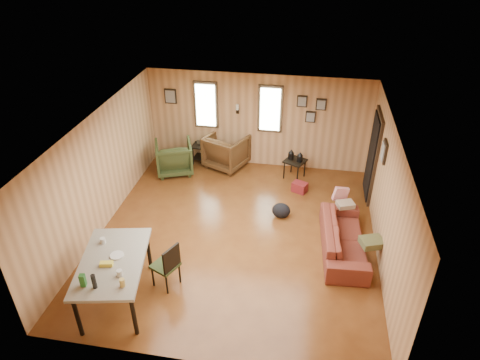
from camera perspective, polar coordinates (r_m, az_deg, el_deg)
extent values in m
cube|color=brown|center=(8.79, -0.45, -7.26)|extent=(5.50, 6.00, 0.02)
cube|color=#997C5B|center=(7.52, -0.52, 7.30)|extent=(5.50, 6.00, 0.02)
cube|color=tan|center=(10.73, 2.39, 7.88)|extent=(5.50, 0.02, 2.40)
cube|color=tan|center=(5.82, -5.96, -16.22)|extent=(5.50, 0.02, 2.40)
cube|color=tan|center=(8.94, -18.18, 1.07)|extent=(0.02, 6.00, 2.40)
cube|color=tan|center=(8.14, 19.03, -2.27)|extent=(0.02, 6.00, 2.40)
cube|color=black|center=(10.79, -4.56, 9.95)|extent=(0.60, 0.05, 1.20)
cube|color=#E0F2D1|center=(10.75, -4.61, 9.87)|extent=(0.48, 0.04, 1.06)
cube|color=black|center=(10.53, 4.05, 9.41)|extent=(0.60, 0.05, 1.20)
cube|color=#E0F2D1|center=(10.49, 4.02, 9.33)|extent=(0.48, 0.04, 1.06)
cube|color=black|center=(10.65, -0.32, 9.17)|extent=(0.07, 0.05, 0.12)
cylinder|color=silver|center=(10.54, -0.38, 9.70)|extent=(0.07, 0.07, 0.14)
cube|color=black|center=(9.90, 17.33, 2.97)|extent=(0.06, 1.00, 2.05)
cube|color=black|center=(9.89, 17.10, 2.99)|extent=(0.04, 0.82, 1.90)
cube|color=black|center=(10.39, 8.28, 10.35)|extent=(0.24, 0.04, 0.28)
cube|color=#9E998C|center=(10.37, 8.27, 10.29)|extent=(0.19, 0.02, 0.22)
cube|color=black|center=(10.41, 10.76, 9.87)|extent=(0.24, 0.04, 0.28)
cube|color=#9E998C|center=(10.39, 10.76, 9.81)|extent=(0.19, 0.02, 0.22)
cube|color=black|center=(10.53, 9.38, 8.32)|extent=(0.24, 0.04, 0.28)
cube|color=#9E998C|center=(10.51, 9.37, 8.25)|extent=(0.19, 0.02, 0.22)
cube|color=black|center=(10.97, -9.25, 10.97)|extent=(0.30, 0.04, 0.38)
cube|color=#9E998C|center=(10.95, -9.29, 10.92)|extent=(0.24, 0.02, 0.31)
cube|color=black|center=(8.62, 18.70, 3.62)|extent=(0.04, 0.34, 0.42)
cube|color=#9E998C|center=(8.61, 18.50, 3.64)|extent=(0.02, 0.27, 0.34)
imported|color=maroon|center=(8.39, 13.73, -7.00)|extent=(0.71, 2.03, 0.78)
imported|color=#492E16|center=(10.90, -1.82, 4.08)|extent=(1.19, 1.16, 0.95)
imported|color=#2D3819|center=(10.79, -8.80, 3.20)|extent=(1.10, 1.07, 0.90)
cube|color=black|center=(11.11, -5.02, 4.63)|extent=(0.54, 0.50, 0.04)
cube|color=black|center=(11.26, -4.95, 3.12)|extent=(0.49, 0.45, 0.03)
cylinder|color=black|center=(11.15, -6.28, 3.19)|extent=(0.04, 0.04, 0.49)
cylinder|color=black|center=(11.01, -4.27, 2.93)|extent=(0.04, 0.04, 0.49)
cylinder|color=black|center=(11.44, -5.64, 4.02)|extent=(0.04, 0.04, 0.49)
cylinder|color=black|center=(11.31, -3.67, 3.77)|extent=(0.04, 0.04, 0.49)
cube|color=#473D2F|center=(11.11, -5.57, 5.05)|extent=(0.09, 0.03, 0.12)
cube|color=#473D2F|center=(11.05, -4.60, 4.91)|extent=(0.08, 0.03, 0.11)
cube|color=black|center=(10.48, 7.36, 2.54)|extent=(0.62, 0.62, 0.04)
cylinder|color=black|center=(10.52, 5.91, 1.32)|extent=(0.04, 0.04, 0.46)
cylinder|color=black|center=(10.38, 7.68, 0.73)|extent=(0.04, 0.04, 0.46)
cylinder|color=black|center=(10.81, 6.88, 2.12)|extent=(0.04, 0.04, 0.46)
cylinder|color=black|center=(10.67, 8.62, 1.56)|extent=(0.04, 0.04, 0.46)
cube|color=black|center=(10.48, 6.81, 3.21)|extent=(0.14, 0.14, 0.17)
cone|color=black|center=(10.42, 6.86, 3.84)|extent=(0.18, 0.18, 0.09)
cube|color=black|center=(10.39, 7.98, 2.84)|extent=(0.14, 0.14, 0.17)
cone|color=black|center=(10.32, 8.03, 3.47)|extent=(0.18, 0.18, 0.09)
cube|color=maroon|center=(10.11, 7.95, -0.96)|extent=(0.40, 0.35, 0.24)
ellipsoid|color=black|center=(9.19, 5.51, -4.07)|extent=(0.45, 0.38, 0.34)
cube|color=#4C4D2B|center=(8.18, 17.17, -7.94)|extent=(0.48, 0.44, 0.13)
cube|color=#B51B2C|center=(9.19, 13.26, -1.82)|extent=(0.36, 0.21, 0.35)
cube|color=gray|center=(9.07, 13.88, -3.18)|extent=(0.41, 0.36, 0.10)
cube|color=gray|center=(7.22, -16.67, -10.43)|extent=(1.31, 1.83, 0.06)
cylinder|color=black|center=(7.15, -20.87, -16.65)|extent=(0.08, 0.08, 0.80)
cylinder|color=black|center=(6.92, -13.97, -17.12)|extent=(0.08, 0.08, 0.80)
cylinder|color=black|center=(8.13, -17.99, -9.18)|extent=(0.08, 0.08, 0.80)
cylinder|color=black|center=(7.93, -12.07, -9.33)|extent=(0.08, 0.08, 0.80)
cylinder|color=#AEABA4|center=(6.88, -15.75, -11.83)|extent=(0.10, 0.10, 0.10)
cylinder|color=#AEABA4|center=(7.56, -17.81, -7.69)|extent=(0.10, 0.10, 0.10)
cube|color=#1E531E|center=(6.85, -20.23, -12.44)|extent=(0.09, 0.09, 0.21)
cylinder|color=black|center=(6.75, -18.90, -12.68)|extent=(0.08, 0.08, 0.24)
cylinder|color=#AF9445|center=(6.70, -15.42, -13.05)|extent=(0.09, 0.09, 0.13)
cylinder|color=#AEABA4|center=(7.26, -16.09, -9.63)|extent=(0.26, 0.26, 0.02)
cube|color=gold|center=(7.12, -17.38, -10.63)|extent=(0.21, 0.13, 0.07)
cube|color=#2D3819|center=(7.56, -9.94, -11.14)|extent=(0.53, 0.53, 0.05)
cube|color=black|center=(7.30, -9.12, -10.31)|extent=(0.20, 0.36, 0.44)
cylinder|color=black|center=(7.72, -11.53, -12.49)|extent=(0.05, 0.05, 0.42)
cylinder|color=black|center=(7.54, -9.73, -13.54)|extent=(0.05, 0.05, 0.42)
cylinder|color=black|center=(7.87, -9.85, -11.20)|extent=(0.05, 0.05, 0.42)
cylinder|color=black|center=(7.70, -8.05, -12.19)|extent=(0.05, 0.05, 0.42)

